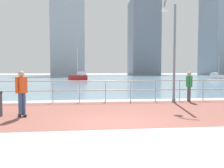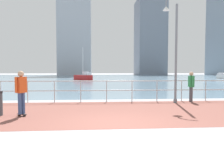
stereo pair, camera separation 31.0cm
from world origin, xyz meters
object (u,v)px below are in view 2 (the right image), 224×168
(lamppost, at_px, (173,42))
(sailboat_ivory, at_px, (83,77))
(skateboarder, at_px, (21,89))
(bystander, at_px, (191,84))

(lamppost, xyz_separation_m, sailboat_ivory, (-6.18, 29.88, -2.61))
(skateboarder, xyz_separation_m, bystander, (7.96, 3.29, -0.05))
(lamppost, bearing_deg, bystander, 10.88)
(skateboarder, xyz_separation_m, sailboat_ivory, (0.66, 32.96, -0.44))
(skateboarder, distance_m, sailboat_ivory, 32.97)
(bystander, height_order, sailboat_ivory, sailboat_ivory)
(bystander, bearing_deg, sailboat_ivory, 103.82)
(bystander, relative_size, sailboat_ivory, 0.27)
(lamppost, xyz_separation_m, skateboarder, (-6.85, -3.07, -2.17))
(lamppost, relative_size, sailboat_ivory, 0.96)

